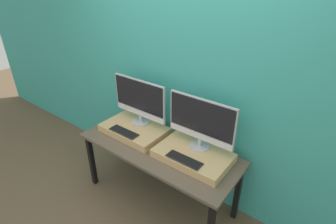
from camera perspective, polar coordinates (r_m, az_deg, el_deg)
The scene contains 9 objects.
ground_plane at distance 2.96m, azimuth -6.25°, elevation -21.87°, with size 12.00×12.00×0.00m, color brown.
wall_back at distance 2.65m, azimuth 3.17°, elevation 6.96°, with size 8.00×0.04×2.60m.
workbench at distance 2.70m, azimuth -2.10°, elevation -8.92°, with size 1.67×0.67×0.71m.
wooden_riser_left at distance 2.87m, azimuth -7.35°, elevation -3.79°, with size 0.69×0.44×0.08m.
monitor_left at distance 2.79m, azimuth -6.21°, elevation 2.67°, with size 0.67×0.20×0.50m.
keyboard_left at distance 2.76m, azimuth -9.59°, elevation -4.29°, with size 0.34×0.11×0.01m.
wooden_riser_right at distance 2.49m, azimuth 5.48°, elevation -9.38°, with size 0.69×0.44×0.08m.
monitor_right at distance 2.39m, azimuth 7.20°, elevation -2.06°, with size 0.67×0.20×0.50m.
keyboard_right at distance 2.36m, azimuth 3.52°, elevation -10.32°, with size 0.34×0.11×0.01m.
Camera 1 is at (1.37, -1.32, 2.26)m, focal length 28.00 mm.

